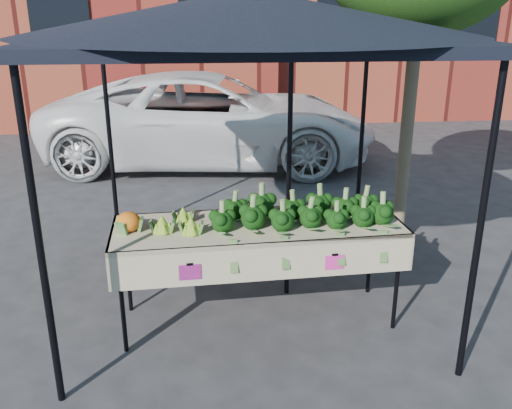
# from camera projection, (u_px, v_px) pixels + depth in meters

# --- Properties ---
(ground) EXTENTS (90.00, 90.00, 0.00)m
(ground) POSITION_uv_depth(u_px,v_px,m) (286.00, 322.00, 4.81)
(ground) COLOR #2A2A2C
(table) EXTENTS (2.44, 0.93, 0.90)m
(table) POSITION_uv_depth(u_px,v_px,m) (258.00, 273.00, 4.71)
(table) COLOR #B9B095
(table) RESTS_ON ground
(canopy) EXTENTS (3.16, 3.16, 2.74)m
(canopy) POSITION_uv_depth(u_px,v_px,m) (249.00, 153.00, 4.89)
(canopy) COLOR black
(canopy) RESTS_ON ground
(broccoli_heap) EXTENTS (1.53, 0.56, 0.25)m
(broccoli_heap) POSITION_uv_depth(u_px,v_px,m) (301.00, 207.00, 4.58)
(broccoli_heap) COLOR black
(broccoli_heap) RESTS_ON table
(romanesco_cluster) EXTENTS (0.42, 0.46, 0.19)m
(romanesco_cluster) POSITION_uv_depth(u_px,v_px,m) (177.00, 217.00, 4.46)
(romanesco_cluster) COLOR #9AB331
(romanesco_cluster) RESTS_ON table
(cauliflower_pair) EXTENTS (0.19, 0.19, 0.17)m
(cauliflower_pair) POSITION_uv_depth(u_px,v_px,m) (128.00, 221.00, 4.39)
(cauliflower_pair) COLOR orange
(cauliflower_pair) RESTS_ON table
(street_tree) EXTENTS (2.05, 2.05, 4.04)m
(street_tree) POSITION_uv_depth(u_px,v_px,m) (413.00, 66.00, 5.69)
(street_tree) COLOR #1E4C14
(street_tree) RESTS_ON ground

